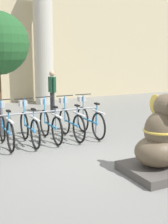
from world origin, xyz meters
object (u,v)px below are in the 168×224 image
(bicycle_3, at_px, (29,127))
(person_pedestrian, at_px, (52,88))
(bicycle_4, at_px, (50,124))
(bicycle_2, at_px, (6,129))
(bicycle_6, at_px, (90,120))
(elephant_statue, at_px, (160,143))
(bicycle_5, at_px, (71,122))

(bicycle_3, height_order, person_pedestrian, person_pedestrian)
(bicycle_3, xyz_separation_m, bicycle_4, (0.57, 0.06, 0.00))
(bicycle_4, bearing_deg, bicycle_2, -178.83)
(bicycle_6, height_order, elephant_statue, elephant_statue)
(elephant_statue, bearing_deg, bicycle_4, 109.10)
(bicycle_2, bearing_deg, elephant_statue, -53.97)
(person_pedestrian, bearing_deg, bicycle_2, -125.05)
(bicycle_5, distance_m, person_pedestrian, 3.76)
(elephant_statue, bearing_deg, bicycle_2, 126.03)
(bicycle_2, relative_size, bicycle_5, 1.00)
(bicycle_5, distance_m, elephant_statue, 3.06)
(bicycle_4, relative_size, elephant_statue, 0.95)
(bicycle_2, xyz_separation_m, bicycle_5, (1.72, -0.01, 0.00))
(bicycle_4, distance_m, bicycle_6, 1.15)
(bicycle_6, relative_size, person_pedestrian, 1.07)
(bicycle_3, height_order, elephant_statue, elephant_statue)
(elephant_statue, distance_m, person_pedestrian, 6.67)
(bicycle_3, distance_m, bicycle_4, 0.58)
(bicycle_6, relative_size, elephant_statue, 0.95)
(bicycle_6, bearing_deg, person_pedestrian, 86.08)
(bicycle_6, bearing_deg, bicycle_3, -178.31)
(person_pedestrian, bearing_deg, bicycle_5, -102.73)
(bicycle_2, distance_m, bicycle_6, 2.29)
(bicycle_4, bearing_deg, elephant_statue, -70.90)
(bicycle_4, bearing_deg, bicycle_3, -173.71)
(bicycle_5, bearing_deg, bicycle_4, 176.33)
(bicycle_3, height_order, bicycle_4, same)
(bicycle_2, height_order, elephant_statue, elephant_statue)
(bicycle_6, bearing_deg, elephant_statue, -91.67)
(bicycle_2, distance_m, elephant_statue, 3.75)
(bicycle_2, bearing_deg, person_pedestrian, 54.95)
(bicycle_3, bearing_deg, person_pedestrian, 61.75)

